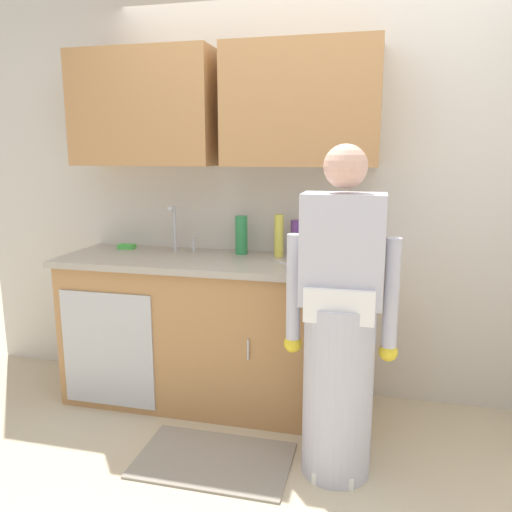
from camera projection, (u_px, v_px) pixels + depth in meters
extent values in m
plane|color=beige|center=(280.00, 477.00, 2.51)|extent=(9.00, 9.00, 0.00)
cube|color=beige|center=(314.00, 189.00, 3.24)|extent=(4.80, 0.10, 2.70)
cube|color=#B27F4C|center=(145.00, 109.00, 3.17)|extent=(0.91, 0.34, 0.70)
cube|color=#B27F4C|center=(301.00, 105.00, 2.94)|extent=(0.91, 0.34, 0.70)
cube|color=#B27F4C|center=(217.00, 334.00, 3.21)|extent=(1.90, 0.60, 0.90)
cube|color=#B7BABF|center=(107.00, 350.00, 3.07)|extent=(0.60, 0.01, 0.72)
cylinder|color=silver|center=(248.00, 349.00, 2.84)|extent=(0.01, 0.01, 0.12)
cylinder|color=silver|center=(324.00, 356.00, 2.75)|extent=(0.01, 0.01, 0.12)
cube|color=#A8A093|center=(216.00, 262.00, 3.12)|extent=(1.96, 0.66, 0.04)
cube|color=#B7BABF|center=(172.00, 260.00, 3.19)|extent=(0.50, 0.36, 0.03)
cylinder|color=#B7BABF|center=(175.00, 229.00, 3.31)|extent=(0.02, 0.02, 0.30)
sphere|color=#B7BABF|center=(170.00, 209.00, 3.22)|extent=(0.04, 0.04, 0.04)
cylinder|color=#B7BABF|center=(194.00, 245.00, 3.30)|extent=(0.02, 0.02, 0.10)
cube|color=white|center=(335.00, 467.00, 2.55)|extent=(0.20, 0.26, 0.06)
cylinder|color=silver|center=(338.00, 389.00, 2.48)|extent=(0.34, 0.34, 0.88)
cube|color=silver|center=(343.00, 249.00, 2.34)|extent=(0.38, 0.22, 0.52)
sphere|color=#DBA791|center=(345.00, 166.00, 2.27)|extent=(0.20, 0.20, 0.20)
cube|color=white|center=(339.00, 307.00, 2.28)|extent=(0.32, 0.04, 0.16)
cylinder|color=silver|center=(294.00, 290.00, 2.46)|extent=(0.07, 0.07, 0.55)
sphere|color=yellow|center=(293.00, 343.00, 2.51)|extent=(0.09, 0.09, 0.09)
cylinder|color=silver|center=(391.00, 296.00, 2.35)|extent=(0.07, 0.07, 0.55)
sphere|color=yellow|center=(388.00, 352.00, 2.41)|extent=(0.09, 0.09, 0.09)
cube|color=gray|center=(214.00, 460.00, 2.64)|extent=(0.80, 0.50, 0.01)
cylinder|color=#66388C|center=(296.00, 238.00, 3.20)|extent=(0.07, 0.07, 0.22)
cylinder|color=#334CB2|center=(334.00, 242.00, 3.08)|extent=(0.06, 0.06, 0.21)
cylinder|color=#66388C|center=(368.00, 239.00, 3.10)|extent=(0.07, 0.07, 0.24)
cylinder|color=#2D8C4C|center=(241.00, 235.00, 3.24)|extent=(0.08, 0.08, 0.25)
cylinder|color=#D8D14C|center=(279.00, 236.00, 3.15)|extent=(0.06, 0.06, 0.27)
cylinder|color=#33478C|center=(327.00, 263.00, 2.76)|extent=(0.08, 0.08, 0.10)
cube|color=silver|center=(287.00, 264.00, 2.95)|extent=(0.19, 0.18, 0.01)
cube|color=#4CBF4C|center=(127.00, 246.00, 3.44)|extent=(0.11, 0.07, 0.03)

